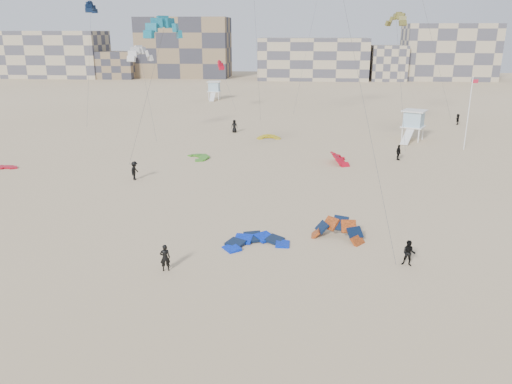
# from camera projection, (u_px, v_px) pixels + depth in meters

# --- Properties ---
(ground) EXTENTS (320.00, 320.00, 0.00)m
(ground) POSITION_uv_depth(u_px,v_px,m) (180.00, 278.00, 29.13)
(ground) COLOR #CCAF89
(ground) RESTS_ON ground
(kite_ground_blue) EXTENTS (5.12, 5.26, 1.34)m
(kite_ground_blue) POSITION_uv_depth(u_px,v_px,m) (256.00, 244.00, 33.75)
(kite_ground_blue) COLOR #0736EC
(kite_ground_blue) RESTS_ON ground
(kite_ground_orange) EXTENTS (4.56, 4.58, 3.57)m
(kite_ground_orange) POSITION_uv_depth(u_px,v_px,m) (337.00, 238.00, 34.74)
(kite_ground_orange) COLOR #E4531C
(kite_ground_orange) RESTS_ON ground
(kite_ground_green) EXTENTS (4.33, 4.25, 0.79)m
(kite_ground_green) POSITION_uv_depth(u_px,v_px,m) (199.00, 158.00, 56.84)
(kite_ground_green) COLOR #469723
(kite_ground_green) RESTS_ON ground
(kite_ground_red_far) EXTENTS (3.83, 3.73, 3.43)m
(kite_ground_red_far) POSITION_uv_depth(u_px,v_px,m) (340.00, 163.00, 54.65)
(kite_ground_red_far) COLOR #C7020A
(kite_ground_red_far) RESTS_ON ground
(kite_ground_yellow) EXTENTS (3.12, 3.29, 1.26)m
(kite_ground_yellow) POSITION_uv_depth(u_px,v_px,m) (269.00, 138.00, 67.33)
(kite_ground_yellow) COLOR gold
(kite_ground_yellow) RESTS_ON ground
(kitesurfer_main) EXTENTS (0.71, 0.56, 1.69)m
(kitesurfer_main) POSITION_uv_depth(u_px,v_px,m) (165.00, 258.00, 29.82)
(kitesurfer_main) COLOR black
(kitesurfer_main) RESTS_ON ground
(kitesurfer_b) EXTENTS (0.94, 0.82, 1.64)m
(kitesurfer_b) POSITION_uv_depth(u_px,v_px,m) (409.00, 253.00, 30.48)
(kitesurfer_b) COLOR black
(kitesurfer_b) RESTS_ON ground
(kitesurfer_c) EXTENTS (0.83, 1.26, 1.83)m
(kitesurfer_c) POSITION_uv_depth(u_px,v_px,m) (135.00, 171.00, 48.25)
(kitesurfer_c) COLOR black
(kitesurfer_c) RESTS_ON ground
(kitesurfer_d) EXTENTS (0.67, 1.10, 1.74)m
(kitesurfer_d) POSITION_uv_depth(u_px,v_px,m) (399.00, 152.00, 55.73)
(kitesurfer_d) COLOR black
(kitesurfer_d) RESTS_ON ground
(kitesurfer_e) EXTENTS (0.96, 0.69, 1.82)m
(kitesurfer_e) POSITION_uv_depth(u_px,v_px,m) (234.00, 126.00, 71.04)
(kitesurfer_e) COLOR black
(kitesurfer_e) RESTS_ON ground
(kitesurfer_f) EXTENTS (0.80, 1.60, 1.65)m
(kitesurfer_f) POSITION_uv_depth(u_px,v_px,m) (458.00, 119.00, 77.14)
(kitesurfer_f) COLOR black
(kitesurfer_f) RESTS_ON ground
(kite_fly_teal_a) EXTENTS (7.20, 4.76, 13.98)m
(kite_fly_teal_a) POSITION_uv_depth(u_px,v_px,m) (164.00, 30.00, 43.86)
(kite_fly_teal_a) COLOR teal
(kite_fly_teal_a) RESTS_ON ground
(kite_fly_grey) EXTENTS (5.51, 7.79, 11.23)m
(kite_fly_grey) POSITION_uv_depth(u_px,v_px,m) (140.00, 55.00, 63.03)
(kite_fly_grey) COLOR silver
(kite_fly_grey) RESTS_ON ground
(kite_fly_olive) EXTENTS (4.34, 13.37, 15.35)m
(kite_fly_olive) POSITION_uv_depth(u_px,v_px,m) (396.00, 21.00, 61.90)
(kite_fly_olive) COLOR olive
(kite_fly_olive) RESTS_ON ground
(kite_fly_navy) EXTENTS (3.33, 11.38, 17.05)m
(kite_fly_navy) POSITION_uv_depth(u_px,v_px,m) (91.00, 8.00, 74.27)
(kite_fly_navy) COLOR #0B1A38
(kite_fly_navy) RESTS_ON ground
(kite_fly_red) EXTENTS (5.05, 7.05, 8.26)m
(kite_fly_red) POSITION_uv_depth(u_px,v_px,m) (221.00, 66.00, 87.96)
(kite_fly_red) COLOR #C7020A
(kite_fly_red) RESTS_ON ground
(lifeguard_tower_near) EXTENTS (3.78, 5.97, 3.99)m
(lifeguard_tower_near) POSITION_uv_depth(u_px,v_px,m) (413.00, 125.00, 65.60)
(lifeguard_tower_near) COLOR white
(lifeguard_tower_near) RESTS_ON ground
(lifeguard_tower_far) EXTENTS (2.70, 5.19, 3.82)m
(lifeguard_tower_far) POSITION_uv_depth(u_px,v_px,m) (214.00, 91.00, 105.35)
(lifeguard_tower_far) COLOR white
(lifeguard_tower_far) RESTS_ON ground
(flagpole) EXTENTS (0.71, 0.11, 8.75)m
(flagpole) POSITION_uv_depth(u_px,v_px,m) (469.00, 112.00, 59.54)
(flagpole) COLOR white
(flagpole) RESTS_ON ground
(condo_west_a) EXTENTS (30.00, 15.00, 14.00)m
(condo_west_a) POSITION_uv_depth(u_px,v_px,m) (56.00, 54.00, 156.16)
(condo_west_a) COLOR tan
(condo_west_a) RESTS_ON ground
(condo_west_b) EXTENTS (28.00, 14.00, 18.00)m
(condo_west_b) POSITION_uv_depth(u_px,v_px,m) (184.00, 48.00, 155.96)
(condo_west_b) COLOR #7E684C
(condo_west_b) RESTS_ON ground
(condo_mid) EXTENTS (32.00, 16.00, 12.00)m
(condo_mid) POSITION_uv_depth(u_px,v_px,m) (313.00, 59.00, 149.71)
(condo_mid) COLOR tan
(condo_mid) RESTS_ON ground
(condo_east) EXTENTS (26.00, 14.00, 16.00)m
(condo_east) POSITION_uv_depth(u_px,v_px,m) (448.00, 52.00, 147.61)
(condo_east) COLOR tan
(condo_east) RESTS_ON ground
(condo_fill_left) EXTENTS (12.00, 10.00, 8.00)m
(condo_fill_left) POSITION_uv_depth(u_px,v_px,m) (117.00, 65.00, 153.49)
(condo_fill_left) COLOR #7E684C
(condo_fill_left) RESTS_ON ground
(condo_fill_right) EXTENTS (10.00, 10.00, 10.00)m
(condo_fill_right) POSITION_uv_depth(u_px,v_px,m) (388.00, 63.00, 146.26)
(condo_fill_right) COLOR tan
(condo_fill_right) RESTS_ON ground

